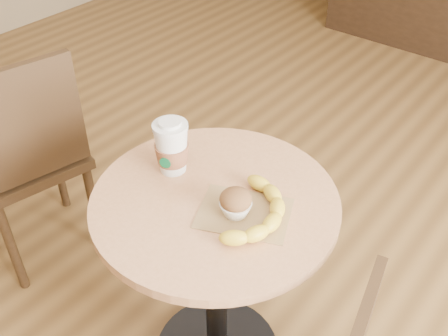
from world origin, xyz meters
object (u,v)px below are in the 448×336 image
object	(u,v)px
chair_left	(27,156)
coffee_cup	(172,149)
banana	(254,212)
cafe_table	(216,253)
muffin	(236,203)

from	to	relation	value
chair_left	coffee_cup	size ratio (longest dim) A/B	5.58
coffee_cup	banana	xyz separation A→B (m)	(0.31, -0.02, -0.05)
cafe_table	banana	world-z (taller)	banana
banana	cafe_table	bearing A→B (deg)	165.22
coffee_cup	banana	distance (m)	0.31
chair_left	muffin	bearing A→B (deg)	104.91
coffee_cup	muffin	distance (m)	0.27
cafe_table	banana	xyz separation A→B (m)	(0.13, -0.00, 0.24)
cafe_table	chair_left	xyz separation A→B (m)	(-0.88, -0.06, -0.01)
muffin	banana	xyz separation A→B (m)	(0.05, 0.02, -0.02)
muffin	banana	distance (m)	0.05
muffin	banana	bearing A→B (deg)	19.19
cafe_table	coffee_cup	size ratio (longest dim) A/B	4.47
chair_left	muffin	xyz separation A→B (m)	(0.96, 0.04, 0.28)
muffin	cafe_table	bearing A→B (deg)	168.86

